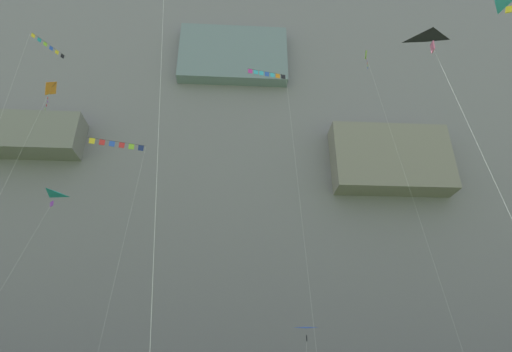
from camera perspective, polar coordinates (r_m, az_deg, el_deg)
name	(u,v)px	position (r m, az deg, el deg)	size (l,w,h in m)	color
cliff_face	(232,150)	(66.13, -3.48, 3.73)	(180.00, 29.43, 72.57)	gray
kite_diamond_upper_right	(373,77)	(42.28, 16.38, 13.36)	(3.14, 3.33, 33.51)	#8CCC33
kite_delta_upper_mid	(307,337)	(34.69, 7.29, -21.81)	(1.74, 2.08, 6.19)	blue
kite_banner_upper_left	(38,68)	(46.38, -28.72, 13.41)	(2.23, 4.55, 34.04)	black
kite_delta_near_cliff	(437,40)	(21.97, 24.40, 17.25)	(2.52, 5.75, 18.26)	black
kite_diamond_mid_right	(47,96)	(42.56, -27.64, 10.08)	(1.36, 5.75, 28.55)	orange
kite_banner_low_right	(117,151)	(41.05, -19.26, 3.45)	(5.34, 6.01, 23.86)	black
kite_delta_far_right	(47,206)	(40.64, -27.67, -3.81)	(3.47, 5.37, 17.30)	teal
kite_banner_high_right	(270,89)	(35.85, 2.06, 12.30)	(4.35, 3.94, 27.89)	black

